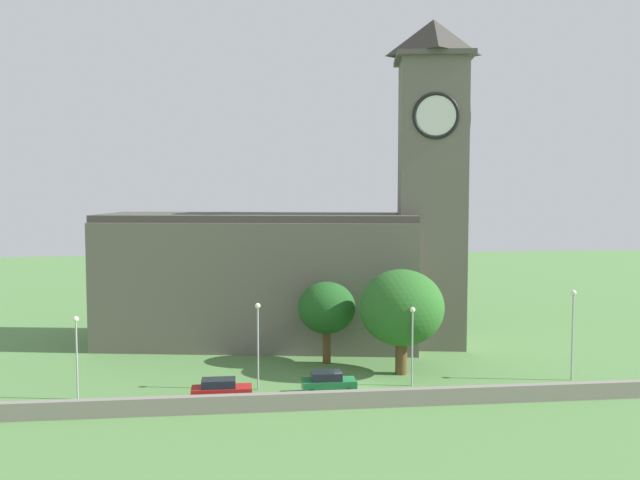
% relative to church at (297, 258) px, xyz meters
% --- Properties ---
extents(ground_plane, '(200.00, 200.00, 0.00)m').
position_rel_church_xyz_m(ground_plane, '(2.85, -2.37, -8.86)').
color(ground_plane, '#517F42').
extents(church, '(38.37, 17.14, 32.69)m').
position_rel_church_xyz_m(church, '(0.00, 0.00, 0.00)').
color(church, '#666056').
rests_on(church, ground).
extents(quay_barrier, '(58.06, 0.70, 1.27)m').
position_rel_church_xyz_m(quay_barrier, '(2.85, -22.13, -8.22)').
color(quay_barrier, gray).
rests_on(quay_barrier, ground).
extents(car_red, '(4.52, 2.05, 1.67)m').
position_rel_church_xyz_m(car_red, '(-7.44, -19.28, -8.01)').
color(car_red, red).
rests_on(car_red, ground).
extents(car_green, '(4.19, 2.14, 1.74)m').
position_rel_church_xyz_m(car_green, '(0.84, -18.42, -7.98)').
color(car_green, '#1E6B38').
rests_on(car_green, ground).
extents(streetlamp_west_end, '(0.44, 0.44, 6.37)m').
position_rel_church_xyz_m(streetlamp_west_end, '(-18.24, -17.60, -4.54)').
color(streetlamp_west_end, '#9EA0A5').
rests_on(streetlamp_west_end, ground).
extents(streetlamp_west_mid, '(0.44, 0.44, 6.94)m').
position_rel_church_xyz_m(streetlamp_west_mid, '(-4.55, -16.57, -4.21)').
color(streetlamp_west_mid, '#9EA0A5').
rests_on(streetlamp_west_mid, ground).
extents(streetlamp_central, '(0.44, 0.44, 6.44)m').
position_rel_church_xyz_m(streetlamp_central, '(7.86, -17.03, -4.50)').
color(streetlamp_central, '#9EA0A5').
rests_on(streetlamp_central, ground).
extents(streetlamp_east_mid, '(0.44, 0.44, 7.59)m').
position_rel_church_xyz_m(streetlamp_east_mid, '(21.48, -17.02, -3.85)').
color(streetlamp_east_mid, '#9EA0A5').
rests_on(streetlamp_east_mid, ground).
extents(tree_riverside_east, '(5.26, 5.26, 7.49)m').
position_rel_church_xyz_m(tree_riverside_east, '(1.96, -8.84, -3.78)').
color(tree_riverside_east, brown).
rests_on(tree_riverside_east, ground).
extents(tree_by_tower, '(7.29, 7.29, 9.07)m').
position_rel_church_xyz_m(tree_by_tower, '(7.85, -13.36, -3.11)').
color(tree_by_tower, brown).
rests_on(tree_by_tower, ground).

